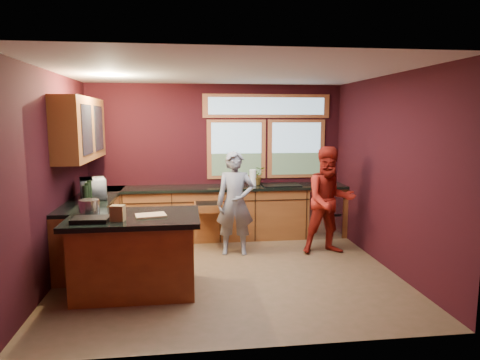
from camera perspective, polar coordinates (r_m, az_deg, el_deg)
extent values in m
plane|color=brown|center=(6.04, -1.56, -12.15)|extent=(4.50, 4.50, 0.00)
cube|color=black|center=(7.69, -3.08, 2.60)|extent=(4.50, 0.02, 2.70)
cube|color=black|center=(3.75, 1.39, -3.33)|extent=(4.50, 0.02, 2.70)
cube|color=black|center=(5.93, -23.80, 0.24)|extent=(0.02, 4.00, 2.70)
cube|color=black|center=(6.34, 19.08, 0.96)|extent=(0.02, 4.00, 2.70)
cube|color=silver|center=(5.69, -1.67, 14.26)|extent=(4.50, 4.00, 0.02)
cube|color=#7D9AAD|center=(7.69, -0.48, 4.11)|extent=(1.06, 0.02, 1.06)
cube|color=#7D9AAD|center=(7.90, 7.50, 4.14)|extent=(1.06, 0.02, 1.06)
cube|color=#9C542D|center=(7.76, 3.61, 9.82)|extent=(2.30, 0.02, 0.42)
cube|color=brown|center=(6.66, -20.54, 6.40)|extent=(0.36, 1.80, 0.90)
cube|color=brown|center=(7.54, -2.86, -4.52)|extent=(4.50, 0.60, 0.88)
cube|color=black|center=(7.44, -2.88, -1.04)|extent=(4.50, 0.64, 0.05)
cube|color=#B7B7BC|center=(7.88, 10.73, -4.21)|extent=(0.60, 0.58, 0.85)
cube|color=black|center=(7.57, 5.47, -0.91)|extent=(0.66, 0.46, 0.05)
cube|color=brown|center=(6.84, -18.91, -6.30)|extent=(0.60, 2.30, 0.88)
cube|color=black|center=(6.74, -19.01, -2.46)|extent=(0.64, 2.30, 0.05)
cube|color=brown|center=(5.43, -13.75, -9.83)|extent=(1.40, 0.90, 0.88)
cube|color=black|center=(5.30, -13.92, -4.95)|extent=(1.55, 1.05, 0.06)
imported|color=slate|center=(6.61, -0.64, -3.12)|extent=(0.63, 0.45, 1.61)
imported|color=maroon|center=(6.78, 11.85, -2.71)|extent=(0.82, 0.65, 1.67)
imported|color=#999999|center=(6.67, -18.97, -1.06)|extent=(0.48, 0.60, 0.29)
imported|color=#999999|center=(7.55, 2.25, 0.55)|extent=(0.30, 0.26, 0.33)
cylinder|color=white|center=(7.49, 1.73, 0.31)|extent=(0.12, 0.12, 0.28)
cube|color=tan|center=(5.23, -11.82, -4.62)|extent=(0.39, 0.32, 0.02)
cylinder|color=#B4B5B9|center=(5.52, -19.48, -3.40)|extent=(0.24, 0.24, 0.18)
cube|color=brown|center=(5.06, -15.99, -4.27)|extent=(0.17, 0.14, 0.18)
cube|color=black|center=(5.13, -19.29, -5.00)|extent=(0.41, 0.29, 0.05)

